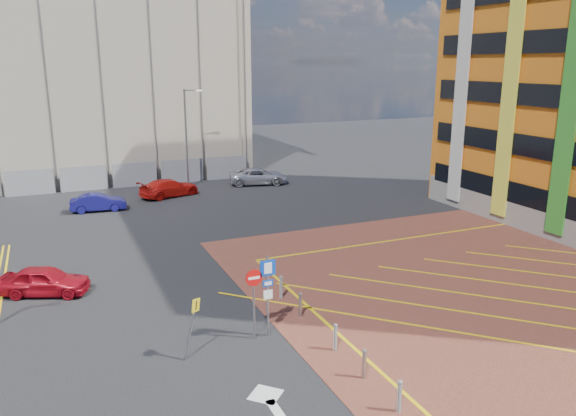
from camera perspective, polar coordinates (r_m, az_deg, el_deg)
ground at (r=20.86m, az=-2.31°, el=-14.25°), size 140.00×140.00×0.00m
forecourt at (r=28.52m, az=25.18°, el=-7.50°), size 26.00×26.00×0.02m
lamp_back at (r=46.65m, az=-10.22°, el=7.36°), size 1.53×0.16×8.00m
sign_cluster at (r=20.93m, az=-2.59°, el=-8.21°), size 1.17×0.12×3.20m
warning_sign at (r=19.96m, az=-9.68°, el=-11.26°), size 0.71×0.41×2.25m
bollard_row at (r=20.18m, az=5.74°, el=-13.87°), size 0.14×11.14×0.90m
construction_building at (r=57.45m, az=-17.53°, el=14.90°), size 21.20×19.20×22.00m
construction_fence at (r=48.52m, az=-14.13°, el=3.40°), size 21.60×0.06×2.00m
car_red_left at (r=27.37m, az=-23.46°, el=-6.78°), size 4.11×2.87×1.30m
car_blue_back at (r=41.15m, az=-18.71°, el=0.55°), size 3.85×1.68×1.23m
car_red_back at (r=44.18m, az=-11.98°, el=2.03°), size 5.06×3.32×1.36m
car_silver_back at (r=47.66m, az=-3.00°, el=3.24°), size 5.33×3.42×1.37m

